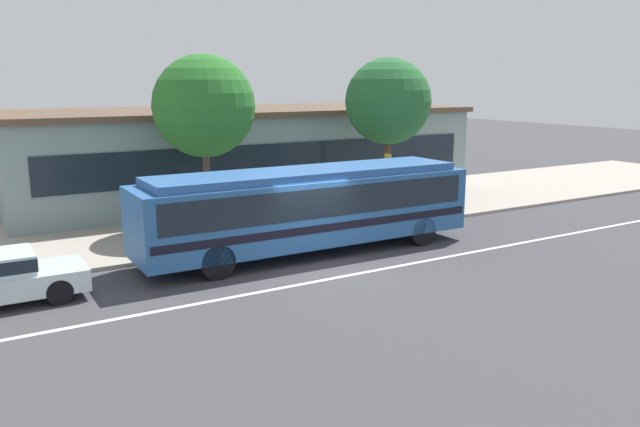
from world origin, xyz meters
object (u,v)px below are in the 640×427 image
(pedestrian_standing_by_tree, at_px, (373,190))
(street_tree_near_stop, at_px, (204,106))
(pedestrian_waiting_near_sign, at_px, (314,197))
(bus_stop_sign, at_px, (388,179))
(pedestrian_walking_along_curb, at_px, (245,206))
(transit_bus, at_px, (308,205))
(street_tree_mid_block, at_px, (388,102))

(pedestrian_standing_by_tree, height_order, street_tree_near_stop, street_tree_near_stop)
(pedestrian_standing_by_tree, bearing_deg, pedestrian_waiting_near_sign, 178.73)
(bus_stop_sign, bearing_deg, pedestrian_walking_along_curb, 166.87)
(transit_bus, distance_m, street_tree_near_stop, 5.71)
(pedestrian_walking_along_curb, distance_m, pedestrian_standing_by_tree, 5.63)
(transit_bus, bearing_deg, pedestrian_standing_by_tree, 33.48)
(pedestrian_walking_along_curb, bearing_deg, bus_stop_sign, -13.13)
(pedestrian_waiting_near_sign, xyz_separation_m, street_tree_mid_block, (3.95, 0.70, 3.48))
(bus_stop_sign, relative_size, street_tree_near_stop, 0.42)
(transit_bus, xyz_separation_m, pedestrian_walking_along_curb, (-0.81, 3.10, -0.49))
(bus_stop_sign, bearing_deg, transit_bus, -157.66)
(street_tree_mid_block, bearing_deg, street_tree_near_stop, 174.99)
(transit_bus, distance_m, pedestrian_walking_along_curb, 3.24)
(street_tree_near_stop, bearing_deg, transit_bus, -70.63)
(bus_stop_sign, relative_size, street_tree_mid_block, 0.42)
(transit_bus, xyz_separation_m, street_tree_mid_block, (6.04, 3.94, 3.01))
(pedestrian_standing_by_tree, bearing_deg, pedestrian_walking_along_curb, -179.10)
(street_tree_near_stop, bearing_deg, pedestrian_waiting_near_sign, -20.26)
(pedestrian_walking_along_curb, height_order, bus_stop_sign, bus_stop_sign)
(pedestrian_standing_by_tree, height_order, street_tree_mid_block, street_tree_mid_block)
(transit_bus, distance_m, bus_stop_sign, 4.88)
(pedestrian_waiting_near_sign, distance_m, pedestrian_walking_along_curb, 2.90)
(transit_bus, distance_m, street_tree_mid_block, 7.81)
(pedestrian_walking_along_curb, xyz_separation_m, street_tree_mid_block, (6.85, 0.85, 3.50))
(pedestrian_standing_by_tree, relative_size, street_tree_mid_block, 0.28)
(transit_bus, distance_m, pedestrian_waiting_near_sign, 3.88)
(pedestrian_walking_along_curb, relative_size, pedestrian_standing_by_tree, 0.95)
(pedestrian_walking_along_curb, bearing_deg, street_tree_mid_block, 7.04)
(transit_bus, bearing_deg, bus_stop_sign, 22.34)
(pedestrian_walking_along_curb, height_order, pedestrian_standing_by_tree, pedestrian_standing_by_tree)
(bus_stop_sign, bearing_deg, pedestrian_standing_by_tree, 77.24)
(pedestrian_walking_along_curb, relative_size, bus_stop_sign, 0.63)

